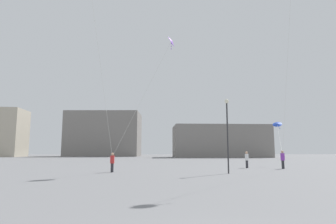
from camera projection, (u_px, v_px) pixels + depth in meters
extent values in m
cylinder|color=#2D2D33|center=(283.00, 165.00, 29.17)|extent=(0.27, 0.27, 0.84)
cylinder|color=purple|center=(283.00, 157.00, 29.28)|extent=(0.40, 0.40, 0.73)
sphere|color=tan|center=(282.00, 152.00, 29.34)|extent=(0.27, 0.27, 0.27)
cylinder|color=#2D2D33|center=(112.00, 168.00, 24.44)|extent=(0.25, 0.25, 0.75)
cylinder|color=red|center=(112.00, 159.00, 24.54)|extent=(0.36, 0.36, 0.66)
sphere|color=tan|center=(112.00, 154.00, 24.60)|extent=(0.25, 0.25, 0.25)
cylinder|color=#2D2D33|center=(247.00, 164.00, 30.55)|extent=(0.26, 0.26, 0.80)
cylinder|color=white|center=(247.00, 157.00, 30.65)|extent=(0.38, 0.38, 0.69)
sphere|color=tan|center=(247.00, 153.00, 30.71)|extent=(0.26, 0.26, 0.26)
cylinder|color=silver|center=(100.00, 64.00, 20.48)|extent=(0.54, 10.07, 13.37)
cone|color=blue|center=(277.00, 124.00, 36.31)|extent=(1.49, 1.43, 0.78)
sphere|color=blue|center=(278.00, 125.00, 36.15)|extent=(0.10, 0.10, 0.10)
sphere|color=blue|center=(279.00, 127.00, 35.99)|extent=(0.10, 0.10, 0.10)
sphere|color=blue|center=(280.00, 129.00, 35.83)|extent=(0.10, 0.10, 0.10)
cylinder|color=silver|center=(280.00, 138.00, 32.80)|extent=(2.41, 6.48, 3.93)
cylinder|color=silver|center=(287.00, 77.00, 25.54)|extent=(2.66, 9.41, 14.18)
cone|color=purple|center=(172.00, 41.00, 27.51)|extent=(1.02, 1.36, 1.12)
sphere|color=purple|center=(171.00, 44.00, 27.62)|extent=(0.10, 0.10, 0.10)
sphere|color=purple|center=(171.00, 46.00, 27.73)|extent=(0.10, 0.10, 0.10)
sphere|color=purple|center=(171.00, 49.00, 27.84)|extent=(0.10, 0.10, 0.10)
cylinder|color=silver|center=(144.00, 96.00, 26.04)|extent=(5.19, 1.30, 10.99)
cube|color=gray|center=(105.00, 134.00, 97.75)|extent=(24.42, 15.69, 14.72)
cube|color=gray|center=(220.00, 141.00, 82.46)|extent=(26.60, 13.91, 8.98)
cylinder|color=#2D2D30|center=(228.00, 138.00, 23.47)|extent=(0.12, 0.12, 5.77)
sphere|color=#EAE5C6|center=(227.00, 101.00, 23.88)|extent=(0.36, 0.36, 0.36)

